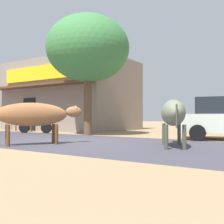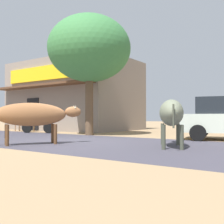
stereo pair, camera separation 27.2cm
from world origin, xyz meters
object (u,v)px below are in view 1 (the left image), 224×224
object	(u,v)px
parked_motorcycle	(36,125)
cow_near_brown	(34,115)
cafe_chair_near_tree	(17,123)
cow_far_dark	(173,113)
roadside_tree	(88,49)
cafe_chair_by_doorway	(28,123)

from	to	relation	value
parked_motorcycle	cow_near_brown	world-z (taller)	cow_near_brown
cow_near_brown	cafe_chair_near_tree	bearing A→B (deg)	145.90
parked_motorcycle	cow_far_dark	distance (m)	8.92
cow_near_brown	cafe_chair_near_tree	xyz separation A→B (m)	(-7.15, 4.84, -0.44)
roadside_tree	cafe_chair_near_tree	distance (m)	6.87
parked_motorcycle	cafe_chair_near_tree	world-z (taller)	parked_motorcycle
cafe_chair_by_doorway	cow_near_brown	bearing A→B (deg)	-38.06
roadside_tree	cafe_chair_near_tree	xyz separation A→B (m)	(-5.80, 0.38, -3.67)
roadside_tree	cow_far_dark	size ratio (longest dim) A/B	2.34
roadside_tree	cow_near_brown	xyz separation A→B (m)	(1.35, -4.45, -3.23)
cow_far_dark	cow_near_brown	bearing A→B (deg)	-154.82
cow_far_dark	cafe_chair_near_tree	bearing A→B (deg)	164.91
roadside_tree	parked_motorcycle	bearing A→B (deg)	-174.35
cow_far_dark	roadside_tree	bearing A→B (deg)	153.78
parked_motorcycle	cafe_chair_near_tree	size ratio (longest dim) A/B	2.02
roadside_tree	cafe_chair_by_doorway	xyz separation A→B (m)	(-4.80, 0.36, -3.67)
parked_motorcycle	cafe_chair_near_tree	xyz separation A→B (m)	(-2.47, 0.71, 0.04)
cafe_chair_by_doorway	cow_far_dark	bearing A→B (deg)	-16.39
parked_motorcycle	cafe_chair_by_doorway	distance (m)	1.63
roadside_tree	cow_far_dark	world-z (taller)	roadside_tree
roadside_tree	cow_far_dark	distance (m)	6.70
cafe_chair_near_tree	cafe_chair_by_doorway	world-z (taller)	same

